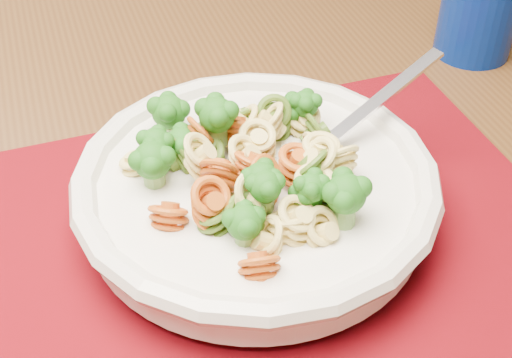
{
  "coord_description": "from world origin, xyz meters",
  "views": [
    {
      "loc": [
        0.33,
        -0.61,
        1.16
      ],
      "look_at": [
        0.36,
        -0.21,
        0.82
      ],
      "focal_mm": 50.0,
      "sensor_mm": 36.0,
      "label": 1
    }
  ],
  "objects": [
    {
      "name": "pasta_bowl",
      "position": [
        0.36,
        -0.21,
        0.81
      ],
      "size": [
        0.27,
        0.27,
        0.05
      ],
      "color": "silver",
      "rests_on": "placemat"
    },
    {
      "name": "dining_table",
      "position": [
        0.37,
        -0.14,
        0.68
      ],
      "size": [
        1.69,
        1.31,
        0.78
      ],
      "rotation": [
        0.0,
        0.0,
        0.27
      ],
      "color": "#492D14",
      "rests_on": "ground"
    },
    {
      "name": "placemat",
      "position": [
        0.37,
        -0.23,
        0.78
      ],
      "size": [
        0.51,
        0.44,
        0.0
      ],
      "primitive_type": "cube",
      "rotation": [
        0.0,
        0.0,
        0.28
      ],
      "color": "#61040E",
      "rests_on": "dining_table"
    },
    {
      "name": "pasta_broccoli_heap",
      "position": [
        0.36,
        -0.21,
        0.83
      ],
      "size": [
        0.23,
        0.23,
        0.06
      ],
      "primitive_type": null,
      "color": "#D7C56A",
      "rests_on": "pasta_bowl"
    },
    {
      "name": "tumbler",
      "position": [
        0.6,
        0.03,
        0.83
      ],
      "size": [
        0.08,
        0.08,
        0.1
      ],
      "primitive_type": "cylinder",
      "color": "navy",
      "rests_on": "dining_table"
    },
    {
      "name": "fork",
      "position": [
        0.4,
        -0.19,
        0.83
      ],
      "size": [
        0.17,
        0.12,
        0.08
      ],
      "primitive_type": null,
      "rotation": [
        0.0,
        -0.35,
        0.56
      ],
      "color": "silver",
      "rests_on": "pasta_bowl"
    }
  ]
}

